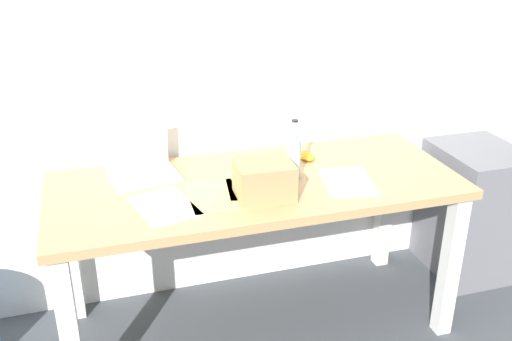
{
  "coord_description": "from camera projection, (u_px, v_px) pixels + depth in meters",
  "views": [
    {
      "loc": [
        -0.65,
        -2.17,
        1.81
      ],
      "look_at": [
        0.0,
        0.0,
        0.81
      ],
      "focal_mm": 40.45,
      "sensor_mm": 36.0,
      "label": 1
    }
  ],
  "objects": [
    {
      "name": "cardboard_box",
      "position": [
        264.0,
        180.0,
        2.33
      ],
      "size": [
        0.23,
        0.19,
        0.15
      ],
      "primitive_type": "cube",
      "rotation": [
        0.0,
        0.0,
        -0.04
      ],
      "color": "tan",
      "rests_on": "desk"
    },
    {
      "name": "ground_plane",
      "position": [
        256.0,
        322.0,
        2.8
      ],
      "size": [
        8.0,
        8.0,
        0.0
      ],
      "primitive_type": "plane",
      "color": "#42474C"
    },
    {
      "name": "paper_sheet_front_left",
      "position": [
        165.0,
        206.0,
        2.28
      ],
      "size": [
        0.28,
        0.34,
        0.0
      ],
      "primitive_type": "cube",
      "rotation": [
        0.0,
        0.0,
        0.25
      ],
      "color": "white",
      "rests_on": "desk"
    },
    {
      "name": "desk",
      "position": [
        256.0,
        202.0,
        2.53
      ],
      "size": [
        1.77,
        0.73,
        0.76
      ],
      "color": "tan",
      "rests_on": "ground"
    },
    {
      "name": "filing_cabinet",
      "position": [
        472.0,
        210.0,
        3.11
      ],
      "size": [
        0.4,
        0.48,
        0.71
      ],
      "primitive_type": "cube",
      "color": "slate",
      "rests_on": "ground"
    },
    {
      "name": "paper_sheet_front_right",
      "position": [
        348.0,
        182.0,
        2.48
      ],
      "size": [
        0.27,
        0.33,
        0.0
      ],
      "primitive_type": "cube",
      "rotation": [
        0.0,
        0.0,
        -0.22
      ],
      "color": "white",
      "rests_on": "desk"
    },
    {
      "name": "paper_yellow_folder",
      "position": [
        214.0,
        196.0,
        2.36
      ],
      "size": [
        0.21,
        0.3,
        0.0
      ],
      "primitive_type": "cube",
      "rotation": [
        0.0,
        0.0,
        -0.02
      ],
      "color": "#F4E06B",
      "rests_on": "desk"
    },
    {
      "name": "laptop_left",
      "position": [
        141.0,
        166.0,
        2.52
      ],
      "size": [
        0.32,
        0.26,
        0.22
      ],
      "color": "silver",
      "rests_on": "desk"
    },
    {
      "name": "computer_mouse",
      "position": [
        306.0,
        156.0,
        2.7
      ],
      "size": [
        0.08,
        0.11,
        0.03
      ],
      "primitive_type": "ellipsoid",
      "rotation": [
        0.0,
        0.0,
        0.25
      ],
      "color": "gold",
      "rests_on": "desk"
    },
    {
      "name": "beer_bottle",
      "position": [
        294.0,
        156.0,
        2.5
      ],
      "size": [
        0.06,
        0.06,
        0.26
      ],
      "color": "#99B7C1",
      "rests_on": "desk"
    },
    {
      "name": "back_wall",
      "position": [
        229.0,
        36.0,
        2.65
      ],
      "size": [
        5.2,
        0.08,
        2.6
      ],
      "primitive_type": "cube",
      "color": "white",
      "rests_on": "ground"
    },
    {
      "name": "paper_sheet_center",
      "position": [
        251.0,
        184.0,
        2.46
      ],
      "size": [
        0.25,
        0.32,
        0.0
      ],
      "primitive_type": "cube",
      "rotation": [
        0.0,
        0.0,
        -0.14
      ],
      "color": "#F4E06B",
      "rests_on": "desk"
    }
  ]
}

